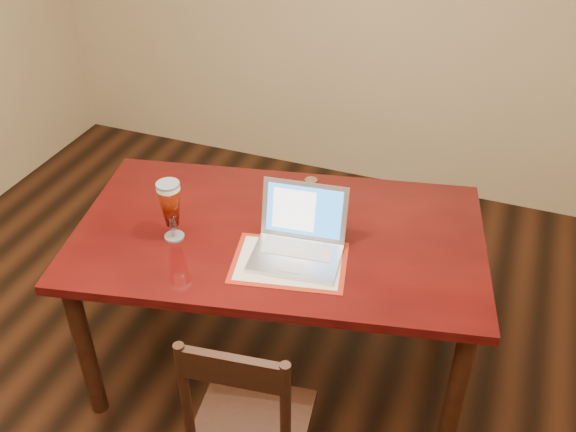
% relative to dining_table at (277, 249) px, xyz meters
% --- Properties ---
extents(room_shell, '(4.51, 5.01, 2.71)m').
position_rel_dining_table_xyz_m(room_shell, '(-0.13, -0.62, 1.03)').
color(room_shell, tan).
rests_on(room_shell, ground).
extents(dining_table, '(1.93, 1.33, 1.10)m').
position_rel_dining_table_xyz_m(dining_table, '(0.00, 0.00, 0.00)').
color(dining_table, '#4F0B0A').
rests_on(dining_table, ground).
extents(dining_chair, '(0.47, 0.46, 1.01)m').
position_rel_dining_table_xyz_m(dining_chair, '(0.17, -0.72, -0.26)').
color(dining_chair, black).
rests_on(dining_chair, ground).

